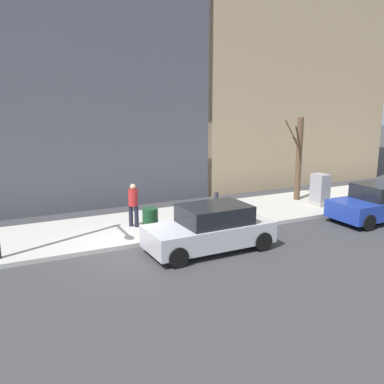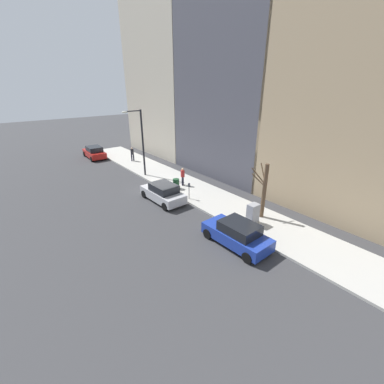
{
  "view_description": "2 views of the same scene",
  "coord_description": "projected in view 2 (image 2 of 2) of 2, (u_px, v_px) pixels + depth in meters",
  "views": [
    {
      "loc": [
        -13.11,
        4.27,
        5.0
      ],
      "look_at": [
        1.69,
        -2.99,
        1.3
      ],
      "focal_mm": 40.0,
      "sensor_mm": 36.0,
      "label": 1
    },
    {
      "loc": [
        -11.33,
        -18.64,
        8.92
      ],
      "look_at": [
        0.54,
        -3.68,
        0.81
      ],
      "focal_mm": 24.0,
      "sensor_mm": 36.0,
      "label": 2
    }
  ],
  "objects": [
    {
      "name": "parking_meter",
      "position": [
        189.0,
        189.0,
        20.83
      ],
      "size": [
        0.14,
        0.1,
        1.35
      ],
      "color": "slate",
      "rests_on": "sidewalk"
    },
    {
      "name": "office_tower_right",
      "position": [
        184.0,
        47.0,
        33.19
      ],
      "size": [
        11.87,
        11.87,
        26.42
      ],
      "primitive_type": "cube",
      "color": "#BCB29E",
      "rests_on": "ground"
    },
    {
      "name": "sidewalk",
      "position": [
        180.0,
        184.0,
        24.52
      ],
      "size": [
        4.0,
        36.0,
        0.15
      ],
      "primitive_type": "cube",
      "color": "#B2AFA8",
      "rests_on": "ground"
    },
    {
      "name": "pedestrian_near_meter",
      "position": [
        183.0,
        176.0,
        23.61
      ],
      "size": [
        0.36,
        0.36,
        1.66
      ],
      "rotation": [
        0.0,
        0.0,
        0.75
      ],
      "color": "#1E1E2D",
      "rests_on": "sidewalk"
    },
    {
      "name": "ground_plane",
      "position": [
        162.0,
        189.0,
        23.41
      ],
      "size": [
        120.0,
        120.0,
        0.0
      ],
      "primitive_type": "plane",
      "color": "#38383A"
    },
    {
      "name": "parked_car_blue",
      "position": [
        237.0,
        234.0,
        15.1
      ],
      "size": [
        2.02,
        4.25,
        1.52
      ],
      "rotation": [
        0.0,
        0.0,
        0.03
      ],
      "color": "#1E389E",
      "rests_on": "ground"
    },
    {
      "name": "office_block_center",
      "position": [
        255.0,
        63.0,
        25.52
      ],
      "size": [
        11.59,
        11.59,
        21.57
      ],
      "primitive_type": "cube",
      "color": "#4C4C56",
      "rests_on": "ground"
    },
    {
      "name": "utility_box",
      "position": [
        253.0,
        214.0,
        17.14
      ],
      "size": [
        0.83,
        0.61,
        1.43
      ],
      "color": "#A8A399",
      "rests_on": "sidewalk"
    },
    {
      "name": "bare_tree",
      "position": [
        264.0,
        190.0,
        17.53
      ],
      "size": [
        0.94,
        0.98,
        3.9
      ],
      "color": "brown",
      "rests_on": "sidewalk"
    },
    {
      "name": "streetlamp",
      "position": [
        140.0,
        138.0,
        25.01
      ],
      "size": [
        1.97,
        0.32,
        6.5
      ],
      "color": "black",
      "rests_on": "sidewalk"
    },
    {
      "name": "parked_car_red",
      "position": [
        94.0,
        152.0,
        32.93
      ],
      "size": [
        2.04,
        4.25,
        1.52
      ],
      "rotation": [
        0.0,
        0.0,
        -0.03
      ],
      "color": "red",
      "rests_on": "ground"
    },
    {
      "name": "trash_bin",
      "position": [
        176.0,
        184.0,
        23.02
      ],
      "size": [
        0.56,
        0.56,
        0.9
      ],
      "primitive_type": "cylinder",
      "color": "#14381E",
      "rests_on": "sidewalk"
    },
    {
      "name": "parked_car_silver",
      "position": [
        163.0,
        193.0,
        20.79
      ],
      "size": [
        2.01,
        4.24,
        1.52
      ],
      "rotation": [
        0.0,
        0.0,
        0.02
      ],
      "color": "#B7B7BC",
      "rests_on": "ground"
    },
    {
      "name": "pedestrian_midblock",
      "position": [
        132.0,
        153.0,
        31.08
      ],
      "size": [
        0.4,
        0.36,
        1.66
      ],
      "rotation": [
        0.0,
        0.0,
        3.05
      ],
      "color": "#1E1E2D",
      "rests_on": "sidewalk"
    }
  ]
}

